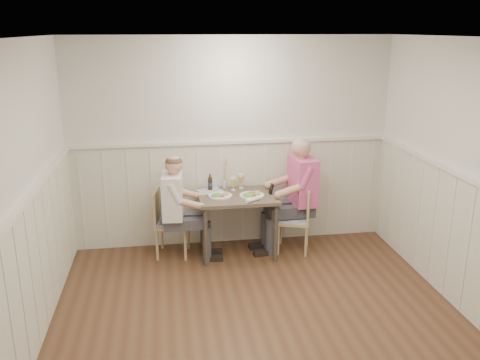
{
  "coord_description": "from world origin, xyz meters",
  "views": [
    {
      "loc": [
        -0.83,
        -3.87,
        2.67
      ],
      "look_at": [
        0.01,
        1.64,
        1.0
      ],
      "focal_mm": 38.0,
      "sensor_mm": 36.0,
      "label": 1
    }
  ],
  "objects": [
    {
      "name": "chair_right",
      "position": [
        0.76,
        1.79,
        0.45
      ],
      "size": [
        0.5,
        0.5,
        0.83
      ],
      "color": "tan",
      "rests_on": "ground"
    },
    {
      "name": "dining_table",
      "position": [
        0.01,
        1.84,
        0.65
      ],
      "size": [
        0.93,
        0.7,
        0.75
      ],
      "color": "#493D2E",
      "rests_on": "ground"
    },
    {
      "name": "man_in_pink",
      "position": [
        0.78,
        1.87,
        0.6
      ],
      "size": [
        0.7,
        0.48,
        1.44
      ],
      "color": "#3F3F47",
      "rests_on": "ground"
    },
    {
      "name": "gingham_mat",
      "position": [
        -0.3,
        2.06,
        0.75
      ],
      "size": [
        0.36,
        0.32,
        0.01
      ],
      "color": "#506AAA",
      "rests_on": "dining_table"
    },
    {
      "name": "grass_vase",
      "position": [
        -0.11,
        2.14,
        0.94
      ],
      "size": [
        0.05,
        0.05,
        0.43
      ],
      "color": "silver",
      "rests_on": "dining_table"
    },
    {
      "name": "chair_left",
      "position": [
        -0.82,
        1.92,
        0.45
      ],
      "size": [
        0.45,
        0.45,
        0.83
      ],
      "color": "tan",
      "rests_on": "ground"
    },
    {
      "name": "plate_man",
      "position": [
        0.17,
        1.77,
        0.77
      ],
      "size": [
        0.3,
        0.3,
        0.07
      ],
      "color": "white",
      "rests_on": "dining_table"
    },
    {
      "name": "plate_diner",
      "position": [
        -0.21,
        1.81,
        0.77
      ],
      "size": [
        0.28,
        0.28,
        0.07
      ],
      "color": "white",
      "rests_on": "dining_table"
    },
    {
      "name": "beer_glass_a",
      "position": [
        0.1,
        2.11,
        0.87
      ],
      "size": [
        0.07,
        0.07,
        0.18
      ],
      "color": "silver",
      "rests_on": "dining_table"
    },
    {
      "name": "rolled_napkin",
      "position": [
        0.16,
        1.59,
        0.77
      ],
      "size": [
        0.21,
        0.17,
        0.05
      ],
      "color": "white",
      "rests_on": "dining_table"
    },
    {
      "name": "beer_glass_b",
      "position": [
        -0.01,
        2.04,
        0.86
      ],
      "size": [
        0.07,
        0.07,
        0.17
      ],
      "color": "silver",
      "rests_on": "dining_table"
    },
    {
      "name": "beer_bottle",
      "position": [
        -0.29,
        2.09,
        0.84
      ],
      "size": [
        0.06,
        0.06,
        0.2
      ],
      "color": "black",
      "rests_on": "dining_table"
    },
    {
      "name": "ground_plane",
      "position": [
        0.0,
        0.0,
        0.0
      ],
      "size": [
        4.5,
        4.5,
        0.0
      ],
      "primitive_type": "plane",
      "color": "#4C2F1D"
    },
    {
      "name": "room_shell",
      "position": [
        0.0,
        0.0,
        1.52
      ],
      "size": [
        4.04,
        4.54,
        2.6
      ],
      "color": "silver",
      "rests_on": "ground"
    },
    {
      "name": "diner_cream",
      "position": [
        -0.72,
        1.78,
        0.54
      ],
      "size": [
        0.62,
        0.43,
        1.3
      ],
      "color": "#3F3F47",
      "rests_on": "ground"
    },
    {
      "name": "wainscot",
      "position": [
        0.0,
        0.69,
        0.69
      ],
      "size": [
        4.0,
        4.49,
        1.34
      ],
      "color": "silver",
      "rests_on": "ground"
    }
  ]
}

